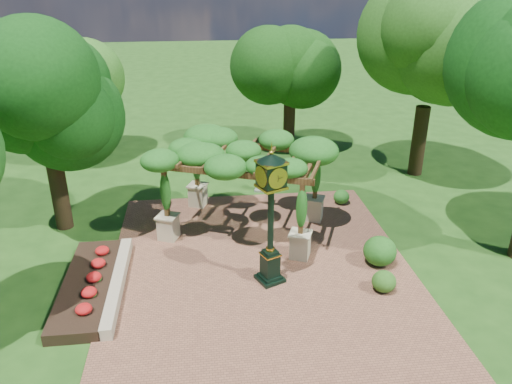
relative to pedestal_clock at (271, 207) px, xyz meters
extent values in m
plane|color=#1E4714|center=(-0.20, -0.35, -2.64)|extent=(120.00, 120.00, 0.00)
cube|color=brown|center=(-0.20, 0.65, -2.62)|extent=(10.00, 12.00, 0.04)
cube|color=#C6B793|center=(-4.80, 0.15, -2.44)|extent=(0.35, 5.00, 0.40)
cube|color=red|center=(-5.70, 0.15, -2.46)|extent=(1.50, 5.00, 0.36)
cube|color=black|center=(0.00, 0.00, -2.54)|extent=(1.02, 1.02, 0.12)
cube|color=black|center=(0.00, 0.00, -2.02)|extent=(0.64, 0.64, 0.87)
cube|color=gold|center=(0.00, 0.00, -1.63)|extent=(0.71, 0.71, 0.04)
cylinder|color=black|center=(0.00, 0.00, -0.38)|extent=(0.25, 0.25, 2.22)
cube|color=black|center=(0.00, 0.00, 1.07)|extent=(0.89, 0.89, 0.68)
cylinder|color=white|center=(0.14, -0.31, 1.07)|extent=(0.54, 0.26, 0.58)
cone|color=black|center=(0.00, 0.00, 1.60)|extent=(1.15, 1.15, 0.24)
sphere|color=gold|center=(0.00, 0.00, 1.74)|extent=(0.14, 0.14, 0.14)
cube|color=beige|center=(-3.34, 3.17, -2.16)|extent=(0.84, 0.84, 0.89)
cube|color=#543A1C|center=(-3.34, 3.17, -0.75)|extent=(0.21, 0.21, 1.83)
cube|color=beige|center=(1.23, 1.30, -2.16)|extent=(0.84, 0.84, 0.89)
cube|color=#543A1C|center=(1.23, 1.30, -0.75)|extent=(0.21, 0.21, 1.83)
cube|color=beige|center=(-2.21, 5.91, -2.16)|extent=(0.84, 0.84, 0.89)
cube|color=#543A1C|center=(-2.21, 5.91, -0.75)|extent=(0.21, 0.21, 1.83)
cube|color=beige|center=(2.36, 4.05, -2.16)|extent=(0.84, 0.84, 0.89)
cube|color=#543A1C|center=(2.36, 4.05, -0.75)|extent=(0.21, 0.21, 1.83)
cube|color=#543A1C|center=(-1.05, 2.24, 0.24)|extent=(5.35, 2.30, 0.22)
cube|color=#543A1C|center=(0.07, 4.98, 0.24)|extent=(5.35, 2.30, 0.22)
ellipsoid|color=#1E5A19|center=(-0.49, 3.61, 0.51)|extent=(6.65, 5.46, 0.99)
cube|color=gray|center=(0.63, 7.18, -2.59)|extent=(0.67, 0.67, 0.09)
cylinder|color=gray|center=(0.63, 7.18, -2.17)|extent=(0.34, 0.34, 0.84)
cylinder|color=gray|center=(0.63, 7.18, -1.73)|extent=(0.63, 0.63, 0.05)
ellipsoid|color=#295B1A|center=(3.41, -0.99, -2.26)|extent=(0.84, 0.84, 0.67)
ellipsoid|color=#205A19|center=(3.80, 0.53, -2.10)|extent=(1.46, 1.46, 1.00)
ellipsoid|color=#276B1F|center=(3.85, 5.35, -2.30)|extent=(0.89, 0.89, 0.60)
cylinder|color=#342515|center=(-7.40, 4.63, -1.21)|extent=(0.63, 0.63, 2.85)
ellipsoid|color=#0F3B0E|center=(-7.40, 4.63, 2.46)|extent=(3.82, 3.82, 4.50)
cylinder|color=black|center=(-7.94, 12.53, -1.45)|extent=(0.56, 0.56, 2.38)
ellipsoid|color=#2E621C|center=(-7.94, 12.53, 1.63)|extent=(3.66, 3.66, 3.76)
cylinder|color=#362015|center=(2.92, 12.87, -1.22)|extent=(0.64, 0.64, 2.84)
ellipsoid|color=#143C0F|center=(2.92, 12.87, 2.44)|extent=(4.04, 4.04, 4.49)
cylinder|color=#312413|center=(8.40, 8.36, -0.96)|extent=(0.67, 0.67, 3.36)
ellipsoid|color=#295B1A|center=(8.40, 8.36, 3.37)|extent=(4.84, 4.84, 5.30)
camera|label=1|loc=(-2.04, -13.35, 6.55)|focal=35.00mm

